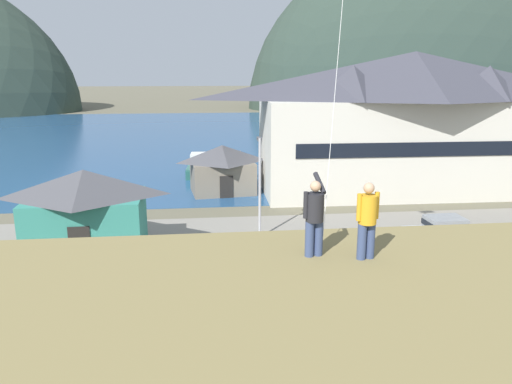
{
  "coord_description": "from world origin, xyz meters",
  "views": [
    {
      "loc": [
        -3.45,
        -18.45,
        10.27
      ],
      "look_at": [
        -0.45,
        9.0,
        3.38
      ],
      "focal_mm": 34.66,
      "sensor_mm": 36.0,
      "label": 1
    }
  ],
  "objects_px": {
    "wharf_dock": "(231,164)",
    "parked_car_back_row_left": "(443,231)",
    "person_kite_flyer": "(314,215)",
    "parked_car_back_row_right": "(158,292)",
    "person_companion": "(367,218)",
    "parking_light_pole": "(260,180)",
    "parked_car_front_row_end": "(411,279)",
    "moored_boat_wharfside": "(199,167)",
    "storage_shed_waterside": "(222,168)",
    "storage_shed_near_lot": "(86,212)",
    "harbor_lodge": "(412,120)"
  },
  "relations": [
    {
      "from": "wharf_dock",
      "to": "parked_car_back_row_left",
      "type": "bearing_deg",
      "value": -67.21
    },
    {
      "from": "parked_car_back_row_left",
      "to": "person_kite_flyer",
      "type": "height_order",
      "value": "person_kite_flyer"
    },
    {
      "from": "parked_car_back_row_right",
      "to": "person_companion",
      "type": "bearing_deg",
      "value": -59.72
    },
    {
      "from": "wharf_dock",
      "to": "parking_light_pole",
      "type": "relative_size",
      "value": 2.21
    },
    {
      "from": "parked_car_front_row_end",
      "to": "parking_light_pole",
      "type": "distance_m",
      "value": 11.24
    },
    {
      "from": "moored_boat_wharfside",
      "to": "parked_car_back_row_right",
      "type": "bearing_deg",
      "value": -93.18
    },
    {
      "from": "parked_car_front_row_end",
      "to": "storage_shed_waterside",
      "type": "bearing_deg",
      "value": 109.45
    },
    {
      "from": "storage_shed_waterside",
      "to": "person_companion",
      "type": "distance_m",
      "value": 31.54
    },
    {
      "from": "storage_shed_near_lot",
      "to": "moored_boat_wharfside",
      "type": "xyz_separation_m",
      "value": [
        6.06,
        22.13,
        -1.87
      ]
    },
    {
      "from": "parked_car_back_row_right",
      "to": "parked_car_back_row_left",
      "type": "xyz_separation_m",
      "value": [
        15.9,
        6.42,
        0.0
      ]
    },
    {
      "from": "storage_shed_near_lot",
      "to": "person_companion",
      "type": "bearing_deg",
      "value": -59.43
    },
    {
      "from": "storage_shed_waterside",
      "to": "wharf_dock",
      "type": "bearing_deg",
      "value": 83.02
    },
    {
      "from": "parked_car_back_row_right",
      "to": "parked_car_back_row_left",
      "type": "bearing_deg",
      "value": 22.0
    },
    {
      "from": "storage_shed_near_lot",
      "to": "person_companion",
      "type": "relative_size",
      "value": 3.87
    },
    {
      "from": "wharf_dock",
      "to": "parked_car_back_row_right",
      "type": "relative_size",
      "value": 3.21
    },
    {
      "from": "harbor_lodge",
      "to": "parked_car_back_row_right",
      "type": "xyz_separation_m",
      "value": [
        -19.51,
        -20.17,
        -5.11
      ]
    },
    {
      "from": "storage_shed_near_lot",
      "to": "parked_car_back_row_right",
      "type": "bearing_deg",
      "value": -59.05
    },
    {
      "from": "wharf_dock",
      "to": "parked_car_back_row_right",
      "type": "height_order",
      "value": "parked_car_back_row_right"
    },
    {
      "from": "wharf_dock",
      "to": "parked_car_front_row_end",
      "type": "xyz_separation_m",
      "value": [
        6.22,
        -32.23,
        0.71
      ]
    },
    {
      "from": "parking_light_pole",
      "to": "person_kite_flyer",
      "type": "relative_size",
      "value": 3.34
    },
    {
      "from": "storage_shed_waterside",
      "to": "parked_car_back_row_left",
      "type": "distance_m",
      "value": 19.4
    },
    {
      "from": "storage_shed_near_lot",
      "to": "person_companion",
      "type": "height_order",
      "value": "person_companion"
    },
    {
      "from": "wharf_dock",
      "to": "person_kite_flyer",
      "type": "bearing_deg",
      "value": -90.71
    },
    {
      "from": "parked_car_back_row_left",
      "to": "person_companion",
      "type": "distance_m",
      "value": 19.98
    },
    {
      "from": "wharf_dock",
      "to": "parked_car_front_row_end",
      "type": "bearing_deg",
      "value": -79.08
    },
    {
      "from": "person_kite_flyer",
      "to": "parked_car_back_row_left",
      "type": "bearing_deg",
      "value": 54.11
    },
    {
      "from": "parked_car_back_row_left",
      "to": "moored_boat_wharfside",
      "type": "bearing_deg",
      "value": 121.71
    },
    {
      "from": "parked_car_back_row_right",
      "to": "harbor_lodge",
      "type": "bearing_deg",
      "value": 45.95
    },
    {
      "from": "storage_shed_near_lot",
      "to": "storage_shed_waterside",
      "type": "height_order",
      "value": "storage_shed_near_lot"
    },
    {
      "from": "storage_shed_near_lot",
      "to": "moored_boat_wharfside",
      "type": "distance_m",
      "value": 23.02
    },
    {
      "from": "person_kite_flyer",
      "to": "storage_shed_near_lot",
      "type": "bearing_deg",
      "value": 118.12
    },
    {
      "from": "storage_shed_waterside",
      "to": "person_companion",
      "type": "relative_size",
      "value": 3.46
    },
    {
      "from": "parked_car_front_row_end",
      "to": "parking_light_pole",
      "type": "height_order",
      "value": "parking_light_pole"
    },
    {
      "from": "parked_car_front_row_end",
      "to": "parked_car_back_row_left",
      "type": "height_order",
      "value": "same"
    },
    {
      "from": "parking_light_pole",
      "to": "parked_car_back_row_right",
      "type": "bearing_deg",
      "value": -120.24
    },
    {
      "from": "storage_shed_waterside",
      "to": "moored_boat_wharfside",
      "type": "distance_m",
      "value": 8.41
    },
    {
      "from": "storage_shed_near_lot",
      "to": "wharf_dock",
      "type": "distance_m",
      "value": 26.77
    },
    {
      "from": "parked_car_front_row_end",
      "to": "harbor_lodge",
      "type": "bearing_deg",
      "value": 67.61
    },
    {
      "from": "wharf_dock",
      "to": "parking_light_pole",
      "type": "height_order",
      "value": "parking_light_pole"
    },
    {
      "from": "storage_shed_waterside",
      "to": "storage_shed_near_lot",
      "type": "bearing_deg",
      "value": -119.91
    },
    {
      "from": "harbor_lodge",
      "to": "parked_car_back_row_right",
      "type": "height_order",
      "value": "harbor_lodge"
    },
    {
      "from": "parked_car_back_row_right",
      "to": "person_kite_flyer",
      "type": "distance_m",
      "value": 11.99
    },
    {
      "from": "parked_car_front_row_end",
      "to": "moored_boat_wharfside",
      "type": "bearing_deg",
      "value": 108.07
    },
    {
      "from": "wharf_dock",
      "to": "person_companion",
      "type": "height_order",
      "value": "person_companion"
    },
    {
      "from": "parked_car_front_row_end",
      "to": "parking_light_pole",
      "type": "xyz_separation_m",
      "value": [
        -5.78,
        9.27,
        2.66
      ]
    },
    {
      "from": "harbor_lodge",
      "to": "moored_boat_wharfside",
      "type": "height_order",
      "value": "harbor_lodge"
    },
    {
      "from": "person_kite_flyer",
      "to": "person_companion",
      "type": "height_order",
      "value": "person_kite_flyer"
    },
    {
      "from": "person_kite_flyer",
      "to": "parked_car_front_row_end",
      "type": "bearing_deg",
      "value": 54.42
    },
    {
      "from": "storage_shed_near_lot",
      "to": "parked_car_back_row_left",
      "type": "xyz_separation_m",
      "value": [
        20.32,
        -0.95,
        -1.52
      ]
    },
    {
      "from": "parked_car_back_row_left",
      "to": "parking_light_pole",
      "type": "relative_size",
      "value": 0.69
    }
  ]
}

